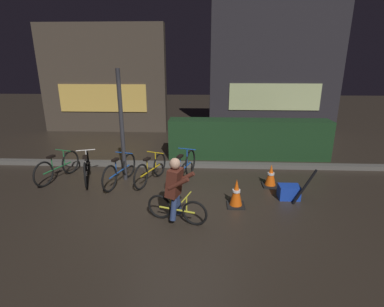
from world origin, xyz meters
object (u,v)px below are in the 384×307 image
(parked_bike_leftmost, at_px, (58,167))
(traffic_cone_far, at_px, (271,176))
(street_post, at_px, (122,127))
(parked_bike_left_mid, at_px, (87,168))
(blue_crate, at_px, (289,192))
(cyclist, at_px, (176,190))
(parked_bike_right_mid, at_px, (183,169))
(parked_bike_center_right, at_px, (151,170))
(parked_bike_center_left, at_px, (120,171))
(closed_umbrella, at_px, (305,187))
(traffic_cone_near, at_px, (236,193))

(parked_bike_leftmost, xyz_separation_m, traffic_cone_far, (5.24, -0.16, -0.06))
(street_post, relative_size, parked_bike_left_mid, 1.78)
(blue_crate, relative_size, cyclist, 0.35)
(traffic_cone_far, bearing_deg, parked_bike_right_mid, 177.03)
(street_post, height_order, parked_bike_center_right, street_post)
(parked_bike_left_mid, relative_size, parked_bike_right_mid, 0.92)
(parked_bike_center_left, bearing_deg, street_post, 2.98)
(street_post, distance_m, closed_umbrella, 4.33)
(street_post, xyz_separation_m, cyclist, (1.47, -1.94, -0.72))
(parked_bike_left_mid, distance_m, parked_bike_center_left, 0.87)
(parked_bike_leftmost, distance_m, parked_bike_left_mid, 0.77)
(traffic_cone_far, relative_size, blue_crate, 1.23)
(parked_bike_right_mid, relative_size, blue_crate, 3.76)
(street_post, xyz_separation_m, blue_crate, (3.82, -0.90, -1.20))
(parked_bike_center_right, bearing_deg, parked_bike_center_left, 119.70)
(blue_crate, distance_m, cyclist, 2.62)
(parked_bike_left_mid, height_order, traffic_cone_far, parked_bike_left_mid)
(street_post, distance_m, blue_crate, 4.11)
(closed_umbrella, bearing_deg, parked_bike_right_mid, 153.11)
(cyclist, bearing_deg, parked_bike_center_left, 150.00)
(traffic_cone_near, bearing_deg, blue_crate, 18.73)
(parked_bike_center_left, xyz_separation_m, blue_crate, (3.87, -0.64, -0.18))
(parked_bike_center_left, height_order, parked_bike_center_right, parked_bike_center_left)
(parked_bike_leftmost, xyz_separation_m, traffic_cone_near, (4.32, -1.23, -0.04))
(cyclist, bearing_deg, parked_bike_left_mid, 160.62)
(parked_bike_leftmost, height_order, traffic_cone_near, parked_bike_leftmost)
(parked_bike_center_right, distance_m, blue_crate, 3.24)
(street_post, distance_m, parked_bike_center_left, 1.06)
(parked_bike_left_mid, relative_size, traffic_cone_far, 2.80)
(parked_bike_leftmost, height_order, cyclist, cyclist)
(parked_bike_leftmost, distance_m, traffic_cone_far, 5.24)
(parked_bike_left_mid, distance_m, traffic_cone_far, 4.48)
(parked_bike_center_left, height_order, traffic_cone_near, parked_bike_center_left)
(traffic_cone_far, bearing_deg, parked_bike_center_right, 177.93)
(street_post, height_order, parked_bike_leftmost, street_post)
(street_post, xyz_separation_m, parked_bike_right_mid, (1.47, -0.13, -0.99))
(parked_bike_center_right, relative_size, blue_crate, 3.28)
(traffic_cone_near, relative_size, cyclist, 0.48)
(traffic_cone_far, height_order, cyclist, cyclist)
(street_post, bearing_deg, parked_bike_leftmost, -177.44)
(street_post, xyz_separation_m, traffic_cone_near, (2.64, -1.30, -1.07))
(street_post, distance_m, parked_bike_leftmost, 1.97)
(street_post, height_order, cyclist, street_post)
(blue_crate, height_order, cyclist, cyclist)
(parked_bike_center_left, xyz_separation_m, parked_bike_center_right, (0.73, 0.13, -0.01))
(parked_bike_right_mid, xyz_separation_m, blue_crate, (2.36, -0.77, -0.21))
(blue_crate, bearing_deg, street_post, 166.76)
(parked_bike_center_right, xyz_separation_m, closed_umbrella, (3.38, -1.01, 0.06))
(parked_bike_center_right, bearing_deg, traffic_cone_near, -100.96)
(traffic_cone_near, bearing_deg, cyclist, -151.41)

